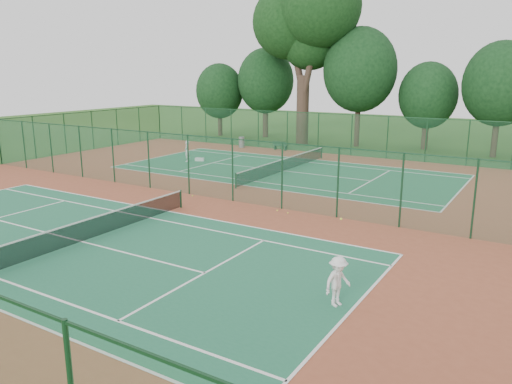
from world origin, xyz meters
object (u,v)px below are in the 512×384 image
at_px(player_far, 187,151).
at_px(player_near, 338,281).
at_px(bench, 280,146).
at_px(kit_bag, 200,159).
at_px(trash_bin, 242,142).
at_px(big_tree, 307,20).

bearing_deg(player_far, player_near, 25.77).
bearing_deg(bench, kit_bag, -107.76).
bearing_deg(kit_bag, player_near, -65.17).
xyz_separation_m(player_far, trash_bin, (-0.48, 8.68, -0.35)).
relative_size(player_far, big_tree, 0.10).
height_order(player_near, bench, player_near).
height_order(trash_bin, kit_bag, trash_bin).
relative_size(player_near, big_tree, 0.10).
xyz_separation_m(player_near, bench, (-16.42, 26.34, -0.37)).
xyz_separation_m(player_far, big_tree, (3.50, 13.87, 10.82)).
relative_size(trash_bin, kit_bag, 1.40).
bearing_deg(trash_bin, player_near, -51.93).
xyz_separation_m(trash_bin, kit_bag, (1.16, -7.97, -0.36)).
bearing_deg(kit_bag, bench, 49.74).
bearing_deg(bench, player_near, -57.57).
distance_m(trash_bin, bench, 3.93).
bearing_deg(bench, big_tree, 89.70).
bearing_deg(player_far, kit_bag, 112.73).
distance_m(bench, big_tree, 12.23).
bearing_deg(player_far, trash_bin, 159.96).
height_order(trash_bin, big_tree, big_tree).
bearing_deg(big_tree, player_far, -104.17).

